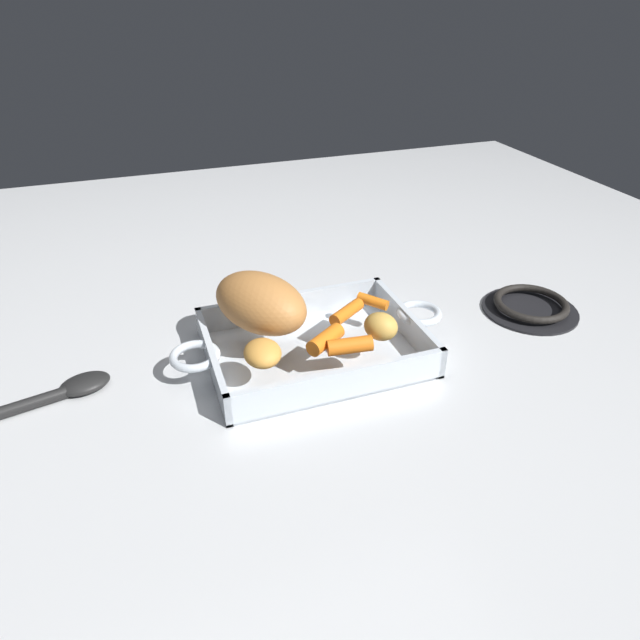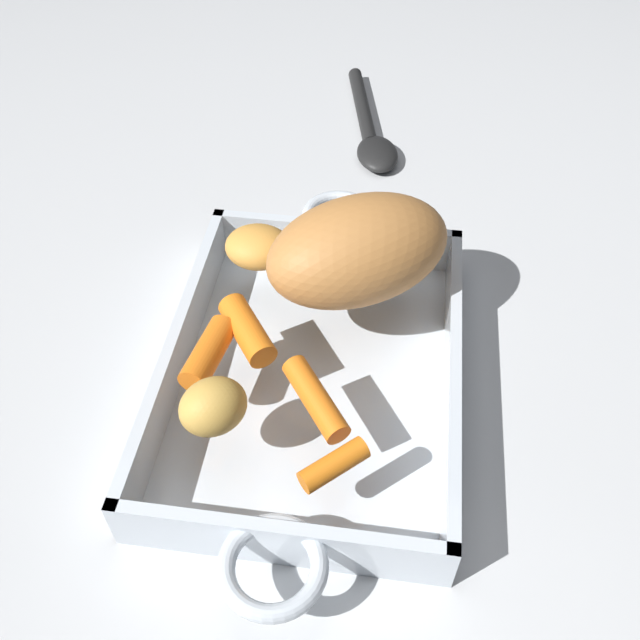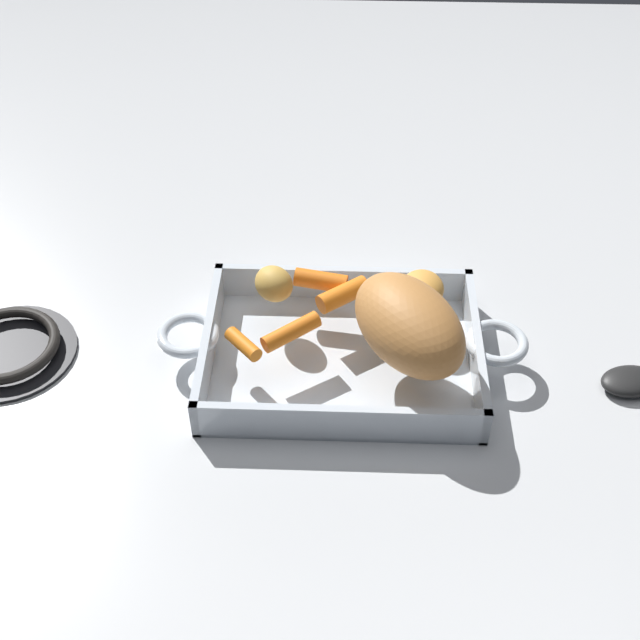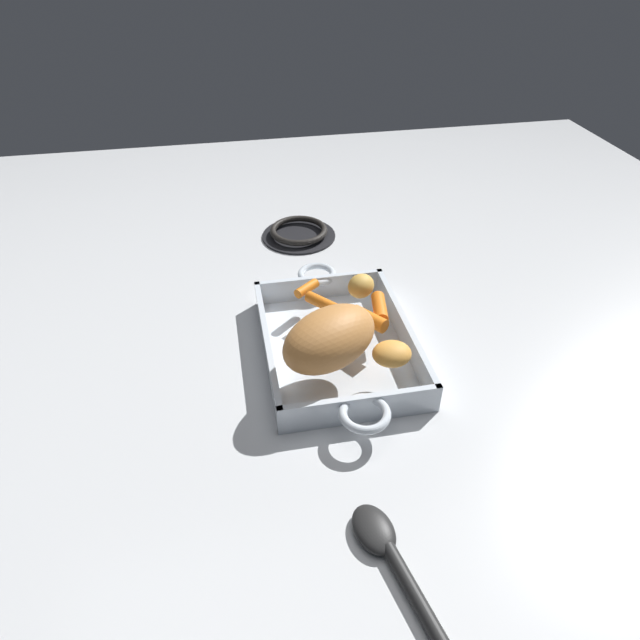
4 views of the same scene
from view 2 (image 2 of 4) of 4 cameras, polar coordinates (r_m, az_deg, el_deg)
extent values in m
plane|color=silver|center=(0.60, -0.58, -5.18)|extent=(2.06, 2.06, 0.00)
cube|color=silver|center=(0.60, -0.58, -4.94)|extent=(0.32, 0.24, 0.01)
cube|color=silver|center=(0.61, -11.34, -2.50)|extent=(0.32, 0.01, 0.05)
cube|color=silver|center=(0.58, 10.57, -4.84)|extent=(0.32, 0.01, 0.05)
cube|color=silver|center=(0.69, 1.25, 6.27)|extent=(0.01, 0.24, 0.05)
cube|color=silver|center=(0.50, -3.26, -17.51)|extent=(0.01, 0.24, 0.05)
torus|color=silver|center=(0.70, 1.50, 8.41)|extent=(0.07, 0.07, 0.01)
torus|color=silver|center=(0.48, -3.84, -19.20)|extent=(0.07, 0.07, 0.01)
ellipsoid|color=#BB793D|center=(0.58, 3.11, 5.65)|extent=(0.17, 0.19, 0.08)
cylinder|color=orange|center=(0.52, -0.36, -6.36)|extent=(0.07, 0.06, 0.02)
cylinder|color=orange|center=(0.55, -8.99, -2.64)|extent=(0.07, 0.03, 0.02)
cylinder|color=orange|center=(0.57, -5.79, -0.47)|extent=(0.07, 0.06, 0.03)
cylinder|color=orange|center=(0.49, 1.12, -11.60)|extent=(0.05, 0.05, 0.02)
ellipsoid|color=gold|center=(0.51, -8.61, -6.91)|extent=(0.06, 0.07, 0.04)
ellipsoid|color=gold|center=(0.63, -5.00, 5.89)|extent=(0.05, 0.06, 0.03)
cylinder|color=black|center=(0.93, 3.74, 16.80)|extent=(0.16, 0.05, 0.02)
ellipsoid|color=black|center=(0.84, 4.65, 13.20)|extent=(0.08, 0.06, 0.02)
camera|label=1|loc=(0.93, -55.07, 33.44)|focal=31.41mm
camera|label=3|loc=(0.79, 90.79, 28.09)|focal=48.33mm
camera|label=4|loc=(1.05, 22.07, 52.13)|focal=30.97mm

